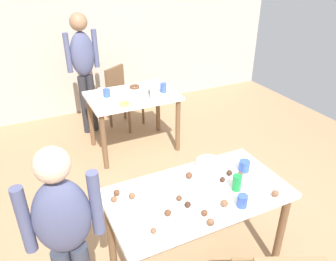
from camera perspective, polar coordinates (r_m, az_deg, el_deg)
ground_plane at (r=3.10m, az=3.75°, el=-18.43°), size 6.40×6.40×0.00m
wall_back at (r=5.23m, az=-13.89°, el=16.98°), size 6.40×0.10×2.60m
dining_table_near at (r=2.47m, az=5.12°, el=-12.45°), size 1.31×0.69×0.75m
dining_table_far at (r=4.08m, az=-6.18°, el=4.80°), size 1.07×0.73×0.75m
chair_far_table at (r=4.79m, az=-8.12°, el=6.43°), size 0.56×0.56×0.87m
person_girl_near at (r=2.06m, az=-17.40°, el=-16.80°), size 0.45×0.23×1.41m
person_adult_far at (r=4.52m, az=-14.52°, el=11.20°), size 0.45×0.26×1.64m
mixing_bowl at (r=2.62m, az=7.11°, el=-5.96°), size 0.20×0.20×0.07m
soda_can at (r=2.42m, az=11.92°, el=-8.90°), size 0.07×0.07×0.12m
fork_near at (r=2.23m, az=-4.09°, el=-14.03°), size 0.17×0.02×0.01m
cup_near_0 at (r=2.30m, az=12.82°, el=-11.90°), size 0.07×0.07×0.09m
cup_near_1 at (r=2.64m, az=13.15°, el=-6.04°), size 0.08×0.08×0.09m
cake_ball_0 at (r=2.45m, az=18.19°, el=-10.39°), size 0.05×0.05×0.05m
cake_ball_1 at (r=2.29m, az=9.81°, el=-12.39°), size 0.05×0.05×0.05m
cake_ball_2 at (r=2.33m, az=-6.30°, el=-11.27°), size 0.05×0.05×0.05m
cake_ball_3 at (r=2.19m, az=-0.03°, el=-14.16°), size 0.05×0.05×0.05m
cake_ball_4 at (r=2.20m, az=6.39°, el=-14.09°), size 0.04×0.04×0.04m
cake_ball_5 at (r=2.09m, az=-2.55°, el=-17.04°), size 0.04×0.04×0.04m
cake_ball_6 at (r=2.51m, az=3.70°, el=-7.80°), size 0.05×0.05×0.05m
cake_ball_7 at (r=2.31m, az=1.95°, el=-11.71°), size 0.04×0.04×0.04m
cake_ball_8 at (r=2.37m, az=-8.95°, el=-10.67°), size 0.05×0.05×0.05m
cake_ball_9 at (r=2.58m, az=12.44°, el=-7.47°), size 0.04×0.04×0.04m
cake_ball_10 at (r=2.26m, az=3.47°, el=-12.76°), size 0.04×0.04×0.04m
cake_ball_11 at (r=2.58m, az=10.65°, el=-7.26°), size 0.05×0.05×0.05m
cake_ball_12 at (r=2.15m, az=7.45°, el=-15.54°), size 0.05×0.05×0.05m
cake_ball_13 at (r=2.32m, az=-9.41°, el=-11.72°), size 0.04×0.04×0.04m
cake_ball_14 at (r=2.51m, az=9.49°, el=-8.41°), size 0.04×0.04×0.04m
pitcher_far at (r=3.83m, az=-2.37°, el=7.04°), size 0.11×0.11×0.24m
cup_far_0 at (r=4.01m, az=-10.63°, el=6.45°), size 0.09×0.09×0.09m
cup_far_1 at (r=4.01m, az=-3.99°, el=6.95°), size 0.09×0.09×0.10m
cup_far_2 at (r=4.07m, az=-0.81°, el=7.48°), size 0.08×0.08×0.12m
donut_far_0 at (r=3.74m, az=-7.57°, el=4.64°), size 0.12×0.12×0.04m
donut_far_1 at (r=4.24m, az=-5.86°, el=7.61°), size 0.13×0.13×0.04m
donut_far_2 at (r=4.25m, az=-3.98°, el=7.75°), size 0.12×0.12×0.04m
donut_far_3 at (r=4.08m, az=-2.53°, el=6.95°), size 0.14×0.14×0.04m
donut_far_4 at (r=4.20m, az=-11.50°, el=6.98°), size 0.12×0.12×0.04m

